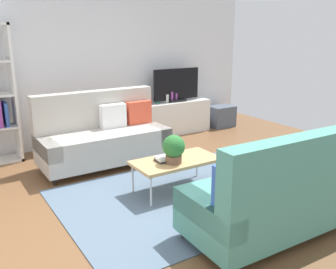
% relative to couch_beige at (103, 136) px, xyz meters
% --- Properties ---
extents(ground_plane, '(7.68, 7.68, 0.00)m').
position_rel_couch_beige_xyz_m(ground_plane, '(0.43, -1.53, -0.45)').
color(ground_plane, brown).
extents(wall_far, '(6.40, 0.12, 2.90)m').
position_rel_couch_beige_xyz_m(wall_far, '(0.43, 1.27, 1.00)').
color(wall_far, silver).
rests_on(wall_far, ground_plane).
extents(area_rug, '(2.90, 2.20, 0.01)m').
position_rel_couch_beige_xyz_m(area_rug, '(0.33, -1.62, -0.44)').
color(area_rug, slate).
rests_on(area_rug, ground_plane).
extents(couch_beige, '(1.91, 0.85, 1.10)m').
position_rel_couch_beige_xyz_m(couch_beige, '(0.00, 0.00, 0.00)').
color(couch_beige, '#B2ADA3').
rests_on(couch_beige, ground_plane).
extents(couch_green, '(1.92, 0.89, 1.10)m').
position_rel_couch_beige_xyz_m(couch_green, '(0.66, -2.84, 0.00)').
color(couch_green, teal).
rests_on(couch_green, ground_plane).
extents(coffee_table, '(1.10, 0.56, 0.42)m').
position_rel_couch_beige_xyz_m(coffee_table, '(0.38, -1.42, -0.05)').
color(coffee_table, tan).
rests_on(coffee_table, ground_plane).
extents(tv_console, '(1.40, 0.44, 0.64)m').
position_rel_couch_beige_xyz_m(tv_console, '(1.93, 0.93, -0.13)').
color(tv_console, silver).
rests_on(tv_console, ground_plane).
extents(tv, '(1.00, 0.20, 0.64)m').
position_rel_couch_beige_xyz_m(tv, '(1.93, 0.91, 0.51)').
color(tv, black).
rests_on(tv, tv_console).
extents(storage_trunk, '(0.52, 0.40, 0.44)m').
position_rel_couch_beige_xyz_m(storage_trunk, '(3.03, 0.83, -0.23)').
color(storage_trunk, '#4C5666').
rests_on(storage_trunk, ground_plane).
extents(potted_plant, '(0.28, 0.28, 0.35)m').
position_rel_couch_beige_xyz_m(potted_plant, '(0.29, -1.50, 0.16)').
color(potted_plant, brown).
rests_on(potted_plant, coffee_table).
extents(table_book_0, '(0.25, 0.20, 0.03)m').
position_rel_couch_beige_xyz_m(table_book_0, '(0.25, -1.39, -0.01)').
color(table_book_0, '#262626').
rests_on(table_book_0, coffee_table).
extents(table_book_1, '(0.25, 0.20, 0.03)m').
position_rel_couch_beige_xyz_m(table_book_1, '(0.25, -1.39, 0.02)').
color(table_book_1, silver).
rests_on(table_book_1, table_book_0).
extents(vase_0, '(0.13, 0.13, 0.15)m').
position_rel_couch_beige_xyz_m(vase_0, '(1.35, 0.98, 0.27)').
color(vase_0, '#B24C4C').
rests_on(vase_0, tv_console).
extents(vase_1, '(0.11, 0.11, 0.18)m').
position_rel_couch_beige_xyz_m(vase_1, '(1.53, 0.98, 0.28)').
color(vase_1, '#33B29E').
rests_on(vase_1, tv_console).
extents(bottle_0, '(0.06, 0.06, 0.16)m').
position_rel_couch_beige_xyz_m(bottle_0, '(1.71, 0.89, 0.27)').
color(bottle_0, silver).
rests_on(bottle_0, tv_console).
extents(bottle_1, '(0.05, 0.05, 0.20)m').
position_rel_couch_beige_xyz_m(bottle_1, '(1.82, 0.89, 0.29)').
color(bottle_1, purple).
rests_on(bottle_1, tv_console).
extents(bottle_2, '(0.04, 0.04, 0.16)m').
position_rel_couch_beige_xyz_m(bottle_2, '(1.92, 0.89, 0.28)').
color(bottle_2, purple).
rests_on(bottle_2, tv_console).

